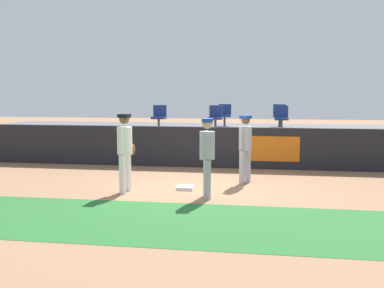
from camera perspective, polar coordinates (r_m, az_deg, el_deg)
ground_plane at (r=10.99m, az=0.77°, el=-5.75°), size 60.00×60.00×0.00m
grass_foreground_strip at (r=8.24m, az=-2.14°, el=-9.94°), size 18.00×2.80×0.01m
first_base at (r=10.95m, az=-0.82°, el=-5.59°), size 0.40×0.40×0.08m
player_fielder_home at (r=10.59m, az=-8.55°, el=-0.42°), size 0.38×0.57×1.85m
player_runner_visitor at (r=9.90m, az=1.95°, el=-1.05°), size 0.40×0.49×1.78m
player_coach_visitor at (r=11.61m, az=6.82°, el=-0.02°), size 0.45×0.45×1.77m
field_wall at (r=14.07m, az=2.71°, el=-0.41°), size 18.00×0.26×1.28m
bleacher_platform at (r=16.62m, az=3.65°, el=0.30°), size 18.00×4.80×1.08m
seat_back_center at (r=17.20m, az=4.21°, el=3.88°), size 0.47×0.44×0.84m
seat_front_center at (r=15.42m, az=3.04°, el=3.58°), size 0.46×0.44×0.84m
seat_back_right at (r=17.15m, az=11.13°, el=3.77°), size 0.48×0.44×0.84m
seat_front_left at (r=15.76m, az=-4.22°, el=3.64°), size 0.47×0.44×0.84m
seat_front_right at (r=15.35m, az=11.36°, el=3.45°), size 0.45×0.44×0.84m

